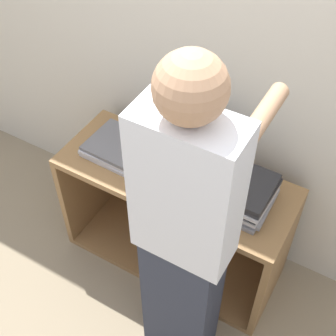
% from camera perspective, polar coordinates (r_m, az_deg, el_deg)
% --- Properties ---
extents(ground_plane, '(12.00, 12.00, 0.00)m').
position_cam_1_polar(ground_plane, '(2.89, -1.78, -14.12)').
color(ground_plane, gray).
extents(wall_back, '(8.00, 0.05, 2.40)m').
position_cam_1_polar(wall_back, '(2.36, 5.33, 12.27)').
color(wall_back, beige).
rests_on(wall_back, ground_plane).
extents(cart, '(1.27, 0.50, 0.74)m').
position_cam_1_polar(cart, '(2.73, 1.50, -5.25)').
color(cart, olive).
rests_on(cart, ground_plane).
extents(laptop_open, '(0.32, 0.40, 0.27)m').
position_cam_1_polar(laptop_open, '(2.41, 1.67, 1.03)').
color(laptop_open, '#333338').
rests_on(laptop_open, cart).
extents(laptop_stack_left, '(0.33, 0.29, 0.06)m').
position_cam_1_polar(laptop_stack_left, '(2.53, -6.10, 2.55)').
color(laptop_stack_left, '#B7B7BC').
rests_on(laptop_stack_left, cart).
extents(laptop_stack_right, '(0.34, 0.31, 0.14)m').
position_cam_1_polar(laptop_stack_right, '(2.27, 8.56, -2.82)').
color(laptop_stack_right, gray).
rests_on(laptop_stack_right, cart).
extents(person, '(0.40, 0.54, 1.80)m').
position_cam_1_polar(person, '(1.95, 2.07, -8.56)').
color(person, '#2D3342').
rests_on(person, ground_plane).
extents(inventory_tag, '(0.06, 0.02, 0.01)m').
position_cam_1_polar(inventory_tag, '(2.17, 8.08, -2.72)').
color(inventory_tag, red).
rests_on(inventory_tag, laptop_stack_right).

